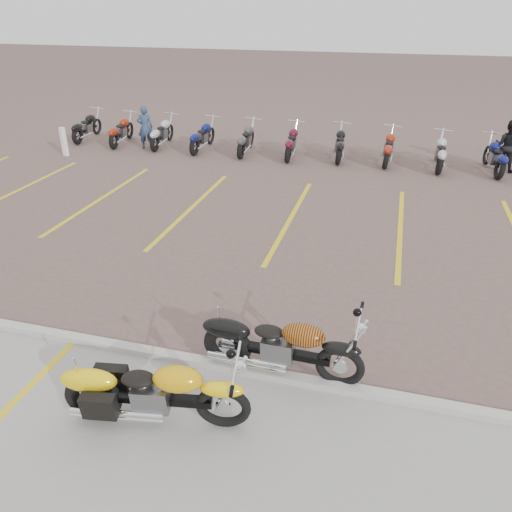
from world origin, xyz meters
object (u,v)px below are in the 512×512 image
Objects in this scene: yellow_cruiser at (153,392)px; flame_cruiser at (278,347)px; person_b at (507,146)px; bollard at (64,142)px; person_a at (145,127)px.

flame_cruiser is (1.33, 1.34, -0.01)m from yellow_cruiser.
person_b is 1.62× the size of bollard.
person_a is 2.89m from bollard.
yellow_cruiser is 14.35m from person_b.
bollard reaches higher than flame_cruiser.
bollard is at bearing 137.91° from flame_cruiser.
person_b is at bearing 158.22° from person_a.
yellow_cruiser is 1.56× the size of person_a.
flame_cruiser is at bearing -43.11° from bollard.
bollard is at bearing 11.45° from person_a.
flame_cruiser is 1.55× the size of person_a.
person_a is 12.40m from person_b.
person_a is (-7.64, 11.02, 0.28)m from flame_cruiser.
person_b is at bearing 55.00° from yellow_cruiser.
yellow_cruiser is at bearing 92.34° from person_a.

